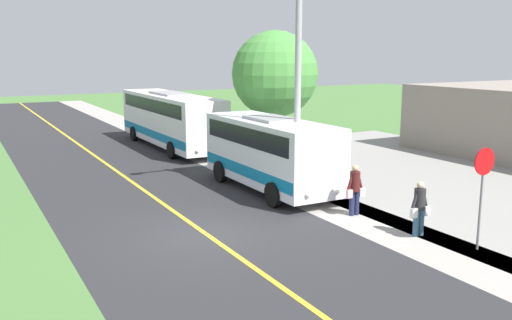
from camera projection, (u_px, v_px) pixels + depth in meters
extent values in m
plane|color=#477238|center=(206.00, 234.00, 16.75)|extent=(120.00, 120.00, 0.00)
cube|color=#28282B|center=(206.00, 234.00, 16.75)|extent=(8.00, 100.00, 0.01)
cube|color=#9E9991|center=(344.00, 211.00, 19.20)|extent=(2.40, 100.00, 0.01)
cube|color=gold|center=(206.00, 234.00, 16.75)|extent=(0.16, 100.00, 0.00)
cube|color=white|center=(270.00, 151.00, 21.82)|extent=(2.30, 7.14, 2.45)
cube|color=#0C72A5|center=(270.00, 168.00, 21.95)|extent=(2.34, 6.99, 0.44)
cube|color=black|center=(270.00, 134.00, 21.69)|extent=(2.34, 6.42, 0.70)
cube|color=gray|center=(270.00, 119.00, 21.58)|extent=(1.38, 2.14, 0.12)
cylinder|color=black|center=(327.00, 187.00, 20.67)|extent=(0.25, 0.90, 0.90)
cylinder|color=black|center=(273.00, 195.00, 19.59)|extent=(0.25, 0.90, 0.90)
cylinder|color=black|center=(268.00, 166.00, 24.48)|extent=(0.25, 0.90, 0.90)
cylinder|color=black|center=(220.00, 171.00, 23.40)|extent=(0.25, 0.90, 0.90)
sphere|color=#F2EACC|center=(338.00, 190.00, 19.20)|extent=(0.20, 0.20, 0.20)
sphere|color=#F2EACC|center=(307.00, 195.00, 18.60)|extent=(0.20, 0.20, 0.20)
cube|color=white|center=(170.00, 118.00, 31.69)|extent=(2.39, 10.83, 2.69)
cube|color=#0C72A5|center=(171.00, 132.00, 31.84)|extent=(2.43, 10.61, 0.44)
cube|color=black|center=(170.00, 104.00, 31.53)|extent=(2.43, 9.75, 0.70)
cube|color=gray|center=(170.00, 93.00, 31.42)|extent=(1.43, 3.25, 0.12)
cylinder|color=black|center=(214.00, 146.00, 29.59)|extent=(0.25, 0.90, 0.90)
cylinder|color=black|center=(172.00, 150.00, 28.47)|extent=(0.25, 0.90, 0.90)
cylinder|color=black|center=(171.00, 131.00, 35.38)|extent=(0.25, 0.90, 0.90)
cylinder|color=black|center=(134.00, 134.00, 34.25)|extent=(0.25, 0.90, 0.90)
sphere|color=#F2EACC|center=(222.00, 149.00, 27.50)|extent=(0.20, 0.20, 0.20)
sphere|color=#F2EACC|center=(197.00, 151.00, 26.88)|extent=(0.20, 0.20, 0.20)
cylinder|color=#335972|center=(421.00, 222.00, 16.58)|extent=(0.18, 0.18, 0.81)
cylinder|color=#335972|center=(416.00, 223.00, 16.49)|extent=(0.18, 0.18, 0.81)
cylinder|color=#262628|center=(420.00, 199.00, 16.40)|extent=(0.34, 0.34, 0.64)
sphere|color=beige|center=(421.00, 185.00, 16.32)|extent=(0.22, 0.22, 0.22)
cylinder|color=#262628|center=(424.00, 197.00, 16.48)|extent=(0.27, 0.10, 0.58)
cube|color=white|center=(427.00, 211.00, 16.55)|extent=(0.20, 0.12, 0.28)
cylinder|color=#262628|center=(415.00, 199.00, 16.31)|extent=(0.27, 0.10, 0.58)
cube|color=white|center=(414.00, 213.00, 16.30)|extent=(0.20, 0.12, 0.28)
cylinder|color=#1E2347|center=(357.00, 203.00, 18.66)|extent=(0.18, 0.18, 0.84)
cylinder|color=#1E2347|center=(352.00, 203.00, 18.56)|extent=(0.18, 0.18, 0.84)
cylinder|color=#4C1919|center=(355.00, 181.00, 18.47)|extent=(0.34, 0.34, 0.66)
sphere|color=tan|center=(355.00, 168.00, 18.38)|extent=(0.23, 0.23, 0.23)
cylinder|color=#4C1919|center=(359.00, 180.00, 18.55)|extent=(0.28, 0.10, 0.60)
cube|color=white|center=(362.00, 192.00, 18.62)|extent=(0.20, 0.12, 0.28)
cylinder|color=#4C1919|center=(351.00, 181.00, 18.38)|extent=(0.28, 0.10, 0.60)
cube|color=beige|center=(349.00, 194.00, 18.38)|extent=(0.20, 0.12, 0.28)
cylinder|color=slate|center=(480.00, 211.00, 15.23)|extent=(0.07, 0.07, 2.20)
cylinder|color=red|center=(485.00, 162.00, 14.95)|extent=(0.76, 0.03, 0.76)
cylinder|color=#9E9EA3|center=(298.00, 82.00, 20.63)|extent=(0.24, 0.24, 8.64)
cylinder|color=brown|center=(274.00, 135.00, 27.27)|extent=(0.36, 0.36, 2.80)
sphere|color=#478C3D|center=(275.00, 74.00, 26.70)|extent=(4.17, 4.17, 4.17)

